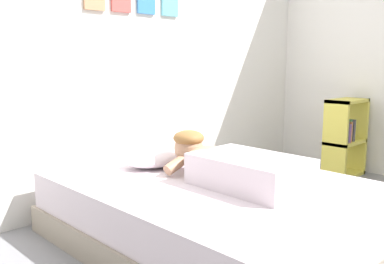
{
  "coord_description": "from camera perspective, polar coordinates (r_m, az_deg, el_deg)",
  "views": [
    {
      "loc": [
        -2.04,
        -1.32,
        1.11
      ],
      "look_at": [
        -0.12,
        0.65,
        0.65
      ],
      "focal_mm": 39.77,
      "sensor_mm": 36.0,
      "label": 1
    }
  ],
  "objects": [
    {
      "name": "pillow",
      "position": [
        2.94,
        -4.36,
        -3.43
      ],
      "size": [
        0.52,
        0.32,
        0.11
      ],
      "primitive_type": "ellipsoid",
      "color": "silver",
      "rests_on": "bed"
    },
    {
      "name": "cell_phone",
      "position": [
        2.85,
        4.3,
        -4.91
      ],
      "size": [
        0.07,
        0.14,
        0.01
      ],
      "primitive_type": "cube",
      "color": "black",
      "rests_on": "bed"
    },
    {
      "name": "ground_plane",
      "position": [
        2.67,
        12.05,
        -15.18
      ],
      "size": [
        12.49,
        12.49,
        0.0
      ],
      "primitive_type": "plane",
      "color": "gray"
    },
    {
      "name": "bookshelf",
      "position": [
        4.32,
        19.75,
        -0.63
      ],
      "size": [
        0.45,
        0.24,
        0.75
      ],
      "color": "#D8CC4C",
      "rests_on": "ground"
    },
    {
      "name": "person_lying",
      "position": [
        2.53,
        5.25,
        -4.4
      ],
      "size": [
        0.43,
        0.92,
        0.27
      ],
      "color": "silver",
      "rests_on": "bed"
    },
    {
      "name": "coffee_cup",
      "position": [
        2.98,
        -0.63,
        -3.54
      ],
      "size": [
        0.12,
        0.09,
        0.07
      ],
      "color": "#D84C47",
      "rests_on": "bed"
    },
    {
      "name": "bed",
      "position": [
        2.64,
        2.86,
        -10.69
      ],
      "size": [
        1.44,
        1.92,
        0.4
      ],
      "color": "gray",
      "rests_on": "ground"
    },
    {
      "name": "back_wall",
      "position": [
        3.46,
        -8.28,
        11.81
      ],
      "size": [
        4.25,
        0.12,
        2.5
      ],
      "color": "silver",
      "rests_on": "ground"
    }
  ]
}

